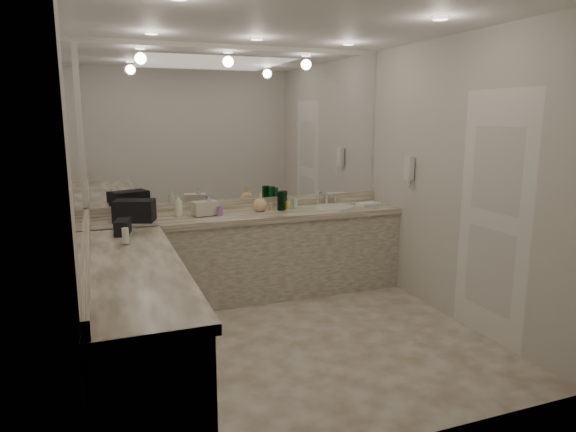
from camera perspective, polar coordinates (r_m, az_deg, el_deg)
name	(u,v)px	position (r m, az deg, el deg)	size (l,w,h in m)	color
floor	(294,341)	(4.50, 0.64, -13.69)	(3.20, 3.20, 0.00)	beige
ceiling	(294,19)	(4.15, 0.72, 21.00)	(3.20, 3.20, 0.00)	white
wall_back	(243,171)	(5.54, -5.05, 4.98)	(3.20, 0.02, 2.60)	beige
wall_left	(80,202)	(3.85, -22.10, 1.50)	(0.02, 3.00, 2.60)	beige
wall_right	(457,181)	(4.94, 18.26, 3.72)	(0.02, 3.00, 2.60)	beige
vanity_back_base	(252,257)	(5.42, -4.02, -4.62)	(3.20, 0.60, 0.84)	beige
vanity_back_top	(252,216)	(5.31, -4.05, 0.03)	(3.20, 0.64, 0.06)	beige
vanity_left_base	(136,331)	(3.80, -16.56, -12.10)	(0.60, 2.40, 0.84)	beige
vanity_left_top	(133,268)	(3.65, -16.80, -5.57)	(0.64, 2.42, 0.06)	beige
backsplash_back	(244,204)	(5.57, -4.93, 1.38)	(3.20, 0.04, 0.10)	beige
backsplash_left	(87,250)	(3.91, -21.44, -3.54)	(0.04, 3.00, 0.10)	beige
mirror_back	(242,126)	(5.50, -5.10, 9.90)	(3.12, 0.01, 1.55)	white
mirror_left	(77,132)	(3.80, -22.44, 8.58)	(0.01, 2.92, 1.55)	white
sink	(334,207)	(5.66, 5.17, 0.96)	(0.44, 0.44, 0.03)	white
faucet	(326,198)	(5.83, 4.28, 2.03)	(0.24, 0.16, 0.14)	silver
wall_phone	(409,168)	(5.46, 13.31, 5.17)	(0.06, 0.10, 0.24)	white
door	(493,218)	(4.60, 21.84, -0.20)	(0.02, 0.82, 2.10)	white
black_toiletry_bag	(134,210)	(5.06, -16.70, 0.59)	(0.37, 0.23, 0.21)	black
black_bag_spill	(123,227)	(4.54, -17.89, -1.16)	(0.11, 0.24, 0.13)	black
cream_cosmetic_case	(205,209)	(5.21, -9.22, 0.81)	(0.24, 0.15, 0.14)	beige
hand_towel	(368,204)	(5.74, 8.88, 1.27)	(0.23, 0.16, 0.04)	white
lotion_left	(126,237)	(4.18, -17.60, -2.21)	(0.05, 0.05, 0.12)	white
soap_bottle_a	(179,205)	(5.20, -12.07, 1.15)	(0.09, 0.09, 0.22)	white
soap_bottle_b	(209,205)	(5.21, -8.77, 1.25)	(0.10, 0.10, 0.21)	silver
soap_bottle_c	(260,202)	(5.37, -3.14, 1.55)	(0.15, 0.15, 0.19)	#EABD87
green_bottle_0	(280,200)	(5.45, -0.86, 1.74)	(0.07, 0.07, 0.20)	#0C532A
green_bottle_1	(284,199)	(5.56, -0.40, 1.85)	(0.06, 0.06, 0.19)	#0C532A
green_bottle_2	(281,201)	(5.42, -0.73, 1.63)	(0.07, 0.07, 0.19)	#0C532A
green_bottle_3	(283,200)	(5.51, -0.57, 1.82)	(0.07, 0.07, 0.19)	#0C532A
amenity_bottle_0	(271,207)	(5.44, -1.92, 1.03)	(0.04, 0.04, 0.07)	#E0B28C
amenity_bottle_1	(203,210)	(5.22, -9.42, 0.65)	(0.05, 0.05, 0.11)	white
amenity_bottle_2	(288,205)	(5.50, -0.05, 1.23)	(0.05, 0.05, 0.09)	#F2D84C
amenity_bottle_3	(220,211)	(5.18, -7.60, 0.57)	(0.06, 0.06, 0.10)	#9966B2
amenity_bottle_4	(295,203)	(5.58, 0.79, 1.46)	(0.06, 0.06, 0.10)	silver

